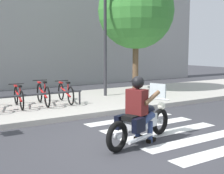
{
  "coord_description": "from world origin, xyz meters",
  "views": [
    {
      "loc": [
        -3.84,
        -5.29,
        1.98
      ],
      "look_at": [
        0.9,
        2.04,
        0.89
      ],
      "focal_mm": 49.51,
      "sensor_mm": 36.0,
      "label": 1
    }
  ],
  "objects_px": {
    "bicycle_2": "(43,94)",
    "bicycle_3": "(66,93)",
    "rider": "(139,105)",
    "tree_near_rack": "(136,11)",
    "motorcycle": "(141,121)",
    "bicycle_1": "(19,97)",
    "bike_rack": "(37,96)",
    "street_lamp": "(105,31)"
  },
  "relations": [
    {
      "from": "motorcycle",
      "to": "bicycle_1",
      "type": "xyz_separation_m",
      "value": [
        -1.26,
        4.55,
        0.03
      ]
    },
    {
      "from": "bicycle_1",
      "to": "bike_rack",
      "type": "relative_size",
      "value": 0.54
    },
    {
      "from": "bicycle_1",
      "to": "bicycle_3",
      "type": "bearing_deg",
      "value": -0.0
    },
    {
      "from": "tree_near_rack",
      "to": "bicycle_1",
      "type": "bearing_deg",
      "value": -169.16
    },
    {
      "from": "rider",
      "to": "tree_near_rack",
      "type": "distance_m",
      "value": 7.48
    },
    {
      "from": "motorcycle",
      "to": "bicycle_3",
      "type": "xyz_separation_m",
      "value": [
        0.33,
        4.55,
        0.04
      ]
    },
    {
      "from": "bicycle_2",
      "to": "motorcycle",
      "type": "bearing_deg",
      "value": -84.16
    },
    {
      "from": "street_lamp",
      "to": "tree_near_rack",
      "type": "height_order",
      "value": "tree_near_rack"
    },
    {
      "from": "rider",
      "to": "street_lamp",
      "type": "distance_m",
      "value": 6.0
    },
    {
      "from": "street_lamp",
      "to": "bicycle_2",
      "type": "bearing_deg",
      "value": -167.32
    },
    {
      "from": "bicycle_1",
      "to": "tree_near_rack",
      "type": "distance_m",
      "value": 6.23
    },
    {
      "from": "rider",
      "to": "bicycle_1",
      "type": "distance_m",
      "value": 4.73
    },
    {
      "from": "bike_rack",
      "to": "street_lamp",
      "type": "bearing_deg",
      "value": 20.39
    },
    {
      "from": "bike_rack",
      "to": "street_lamp",
      "type": "distance_m",
      "value": 3.97
    },
    {
      "from": "motorcycle",
      "to": "bicycle_2",
      "type": "relative_size",
      "value": 1.27
    },
    {
      "from": "motorcycle",
      "to": "bicycle_1",
      "type": "height_order",
      "value": "motorcycle"
    },
    {
      "from": "rider",
      "to": "bike_rack",
      "type": "distance_m",
      "value": 4.1
    },
    {
      "from": "rider",
      "to": "bicycle_3",
      "type": "relative_size",
      "value": 0.85
    },
    {
      "from": "rider",
      "to": "tree_near_rack",
      "type": "height_order",
      "value": "tree_near_rack"
    },
    {
      "from": "motorcycle",
      "to": "bike_rack",
      "type": "xyz_separation_m",
      "value": [
        -0.86,
        3.99,
        0.11
      ]
    },
    {
      "from": "street_lamp",
      "to": "motorcycle",
      "type": "bearing_deg",
      "value": -114.01
    },
    {
      "from": "rider",
      "to": "bicycle_3",
      "type": "bearing_deg",
      "value": 84.91
    },
    {
      "from": "bicycle_2",
      "to": "bike_rack",
      "type": "distance_m",
      "value": 0.68
    },
    {
      "from": "bicycle_2",
      "to": "tree_near_rack",
      "type": "distance_m",
      "value": 5.55
    },
    {
      "from": "bicycle_2",
      "to": "tree_near_rack",
      "type": "relative_size",
      "value": 0.33
    },
    {
      "from": "bike_rack",
      "to": "street_lamp",
      "type": "relative_size",
      "value": 0.68
    },
    {
      "from": "bicycle_3",
      "to": "street_lamp",
      "type": "xyz_separation_m",
      "value": [
        1.97,
        0.62,
        2.16
      ]
    },
    {
      "from": "bicycle_1",
      "to": "bicycle_2",
      "type": "distance_m",
      "value": 0.8
    },
    {
      "from": "bicycle_2",
      "to": "bicycle_3",
      "type": "bearing_deg",
      "value": 0.1
    },
    {
      "from": "bicycle_2",
      "to": "bicycle_3",
      "type": "relative_size",
      "value": 1.0
    },
    {
      "from": "rider",
      "to": "bicycle_3",
      "type": "height_order",
      "value": "rider"
    },
    {
      "from": "street_lamp",
      "to": "bicycle_3",
      "type": "bearing_deg",
      "value": -162.51
    },
    {
      "from": "bicycle_2",
      "to": "bike_rack",
      "type": "relative_size",
      "value": 0.56
    },
    {
      "from": "bicycle_3",
      "to": "tree_near_rack",
      "type": "distance_m",
      "value": 4.94
    },
    {
      "from": "bicycle_1",
      "to": "bicycle_3",
      "type": "xyz_separation_m",
      "value": [
        1.59,
        -0.0,
        0.0
      ]
    },
    {
      "from": "bike_rack",
      "to": "tree_near_rack",
      "type": "height_order",
      "value": "tree_near_rack"
    },
    {
      "from": "bicycle_1",
      "to": "bike_rack",
      "type": "xyz_separation_m",
      "value": [
        0.4,
        -0.56,
        0.08
      ]
    },
    {
      "from": "bicycle_2",
      "to": "tree_near_rack",
      "type": "height_order",
      "value": "tree_near_rack"
    },
    {
      "from": "bike_rack",
      "to": "tree_near_rack",
      "type": "distance_m",
      "value": 5.98
    },
    {
      "from": "bicycle_2",
      "to": "bike_rack",
      "type": "height_order",
      "value": "bicycle_2"
    },
    {
      "from": "rider",
      "to": "motorcycle",
      "type": "bearing_deg",
      "value": 14.93
    },
    {
      "from": "motorcycle",
      "to": "bicycle_3",
      "type": "distance_m",
      "value": 4.56
    }
  ]
}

